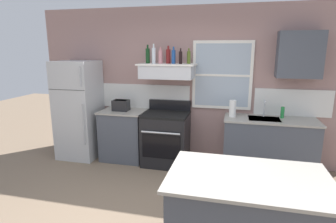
{
  "coord_description": "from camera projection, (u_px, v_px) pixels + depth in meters",
  "views": [
    {
      "loc": [
        0.89,
        -2.6,
        1.99
      ],
      "look_at": [
        -0.05,
        1.2,
        1.1
      ],
      "focal_mm": 29.6,
      "sensor_mm": 36.0,
      "label": 1
    }
  ],
  "objects": [
    {
      "name": "back_wall",
      "position": [
        186.0,
        85.0,
        4.91
      ],
      "size": [
        5.4,
        0.11,
        2.7
      ],
      "color": "gray",
      "rests_on": "ground_plane"
    },
    {
      "name": "paper_towel_roll",
      "position": [
        233.0,
        108.0,
        4.48
      ],
      "size": [
        0.11,
        0.11,
        0.27
      ],
      "primitive_type": "cylinder",
      "color": "white",
      "rests_on": "counter_right_with_sink"
    },
    {
      "name": "counter_left_of_stove",
      "position": [
        124.0,
        135.0,
        5.05
      ],
      "size": [
        0.79,
        0.63,
        0.91
      ],
      "color": "#474C56",
      "rests_on": "ground_plane"
    },
    {
      "name": "dish_soap_bottle",
      "position": [
        282.0,
        112.0,
        4.4
      ],
      "size": [
        0.06,
        0.06,
        0.18
      ],
      "primitive_type": "cylinder",
      "color": "#268C3F",
      "rests_on": "counter_right_with_sink"
    },
    {
      "name": "upper_cabinet_right",
      "position": [
        299.0,
        55.0,
        4.2
      ],
      "size": [
        0.64,
        0.32,
        0.7
      ],
      "color": "#474C56"
    },
    {
      "name": "counter_right_with_sink",
      "position": [
        268.0,
        146.0,
        4.47
      ],
      "size": [
        1.43,
        0.63,
        0.91
      ],
      "color": "#474C56",
      "rests_on": "ground_plane"
    },
    {
      "name": "toaster",
      "position": [
        121.0,
        105.0,
        4.92
      ],
      "size": [
        0.3,
        0.2,
        0.19
      ],
      "color": "black",
      "rests_on": "counter_left_of_stove"
    },
    {
      "name": "sink_faucet",
      "position": [
        264.0,
        106.0,
        4.44
      ],
      "size": [
        0.03,
        0.17,
        0.28
      ],
      "color": "silver",
      "rests_on": "counter_right_with_sink"
    },
    {
      "name": "range_hood_shelf",
      "position": [
        167.0,
        71.0,
        4.66
      ],
      "size": [
        0.96,
        0.52,
        0.24
      ],
      "color": "silver"
    },
    {
      "name": "bottle_olive_oil_square",
      "position": [
        189.0,
        57.0,
        4.57
      ],
      "size": [
        0.06,
        0.06,
        0.25
      ],
      "color": "#4C601E",
      "rests_on": "range_hood_shelf"
    },
    {
      "name": "bottle_blue_liqueur",
      "position": [
        174.0,
        57.0,
        4.57
      ],
      "size": [
        0.07,
        0.07,
        0.28
      ],
      "color": "#1E478C",
      "rests_on": "range_hood_shelf"
    },
    {
      "name": "refrigerator",
      "position": [
        79.0,
        110.0,
        5.1
      ],
      "size": [
        0.7,
        0.72,
        1.78
      ],
      "color": "#B7BABC",
      "rests_on": "ground_plane"
    },
    {
      "name": "bottle_balsamic_dark",
      "position": [
        181.0,
        57.0,
        4.5
      ],
      "size": [
        0.06,
        0.06,
        0.25
      ],
      "color": "black",
      "rests_on": "range_hood_shelf"
    },
    {
      "name": "bottle_red_label_wine",
      "position": [
        168.0,
        56.0,
        4.65
      ],
      "size": [
        0.07,
        0.07,
        0.29
      ],
      "color": "maroon",
      "rests_on": "range_hood_shelf"
    },
    {
      "name": "bottle_clear_tall",
      "position": [
        154.0,
        55.0,
        4.63
      ],
      "size": [
        0.06,
        0.06,
        0.32
      ],
      "color": "silver",
      "rests_on": "range_hood_shelf"
    },
    {
      "name": "kitchen_island",
      "position": [
        245.0,
        222.0,
        2.51
      ],
      "size": [
        1.4,
        0.9,
        0.91
      ],
      "color": "#474C56",
      "rests_on": "ground_plane"
    },
    {
      "name": "stove_range",
      "position": [
        166.0,
        138.0,
        4.83
      ],
      "size": [
        0.76,
        0.69,
        1.09
      ],
      "color": "black",
      "rests_on": "ground_plane"
    },
    {
      "name": "bottle_dark_green_wine",
      "position": [
        148.0,
        56.0,
        4.69
      ],
      "size": [
        0.07,
        0.07,
        0.31
      ],
      "color": "#143819",
      "rests_on": "range_hood_shelf"
    },
    {
      "name": "bottle_rose_pink",
      "position": [
        160.0,
        57.0,
        4.64
      ],
      "size": [
        0.07,
        0.07,
        0.27
      ],
      "color": "#C67F84",
      "rests_on": "range_hood_shelf"
    }
  ]
}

